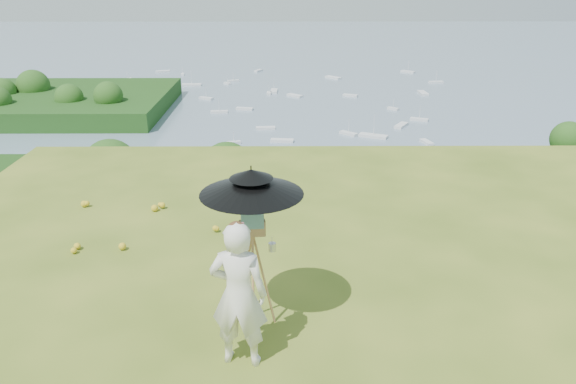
{
  "coord_description": "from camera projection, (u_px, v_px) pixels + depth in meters",
  "views": [
    {
      "loc": [
        -0.88,
        -6.33,
        4.05
      ],
      "look_at": [
        -0.82,
        1.8,
        0.83
      ],
      "focal_mm": 35.0,
      "sensor_mm": 36.0,
      "label": 1
    }
  ],
  "objects": [
    {
      "name": "harbor_town",
      "position": [
        290.0,
        200.0,
        87.97
      ],
      "size": [
        110.0,
        22.0,
        5.0
      ],
      "primitive_type": null,
      "color": "beige",
      "rests_on": "shoreline_tier"
    },
    {
      "name": "ground",
      "position": [
        351.0,
        301.0,
        7.38
      ],
      "size": [
        14.0,
        14.0,
        0.0
      ],
      "primitive_type": "plane",
      "color": "#4B631C",
      "rests_on": "ground"
    },
    {
      "name": "slope_trees",
      "position": [
        295.0,
        223.0,
        45.44
      ],
      "size": [
        110.0,
        50.0,
        6.0
      ],
      "primitive_type": null,
      "color": "#1E4815",
      "rests_on": "forest_slope"
    },
    {
      "name": "shoreline_tier",
      "position": [
        290.0,
        237.0,
        90.36
      ],
      "size": [
        170.0,
        28.0,
        8.0
      ],
      "primitive_type": "cube",
      "color": "#6A6155",
      "rests_on": "bay_water"
    },
    {
      "name": "forest_slope",
      "position": [
        294.0,
        364.0,
        50.59
      ],
      "size": [
        140.0,
        56.0,
        22.0
      ],
      "primitive_type": "cube",
      "color": "#1B370F",
      "rests_on": "bay_water"
    },
    {
      "name": "moored_boats",
      "position": [
        246.0,
        104.0,
        169.38
      ],
      "size": [
        140.0,
        140.0,
        0.7
      ],
      "primitive_type": null,
      "color": "silver",
      "rests_on": "bay_water"
    },
    {
      "name": "sun_umbrella",
      "position": [
        252.0,
        200.0,
        6.22
      ],
      "size": [
        1.32,
        1.32,
        0.8
      ],
      "primitive_type": null,
      "rotation": [
        0.0,
        0.0,
        -0.14
      ],
      "color": "black",
      "rests_on": "field_easel"
    },
    {
      "name": "bay_water",
      "position": [
        286.0,
        65.0,
        243.05
      ],
      "size": [
        700.0,
        700.0,
        0.0
      ],
      "primitive_type": "plane",
      "color": "slate",
      "rests_on": "ground"
    },
    {
      "name": "peninsula",
      "position": [
        27.0,
        94.0,
        161.67
      ],
      "size": [
        90.0,
        60.0,
        12.0
      ],
      "primitive_type": null,
      "color": "#1B370F",
      "rests_on": "bay_water"
    },
    {
      "name": "painter_cap",
      "position": [
        236.0,
        226.0,
        5.65
      ],
      "size": [
        0.22,
        0.25,
        0.1
      ],
      "primitive_type": null,
      "rotation": [
        0.0,
        0.0,
        -0.13
      ],
      "color": "pink",
      "rests_on": "painter"
    },
    {
      "name": "field_easel",
      "position": [
        253.0,
        272.0,
        6.53
      ],
      "size": [
        0.65,
        0.65,
        1.56
      ],
      "primitive_type": null,
      "rotation": [
        0.0,
        0.0,
        0.11
      ],
      "color": "#AF8649",
      "rests_on": "ground"
    },
    {
      "name": "painter",
      "position": [
        239.0,
        295.0,
        5.94
      ],
      "size": [
        0.67,
        0.49,
        1.7
      ],
      "primitive_type": "imported",
      "rotation": [
        0.0,
        0.0,
        3.0
      ],
      "color": "silver",
      "rests_on": "ground"
    },
    {
      "name": "wildflowers",
      "position": [
        350.0,
        287.0,
        7.59
      ],
      "size": [
        10.0,
        10.5,
        0.12
      ],
      "primitive_type": null,
      "color": "gold",
      "rests_on": "ground"
    }
  ]
}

